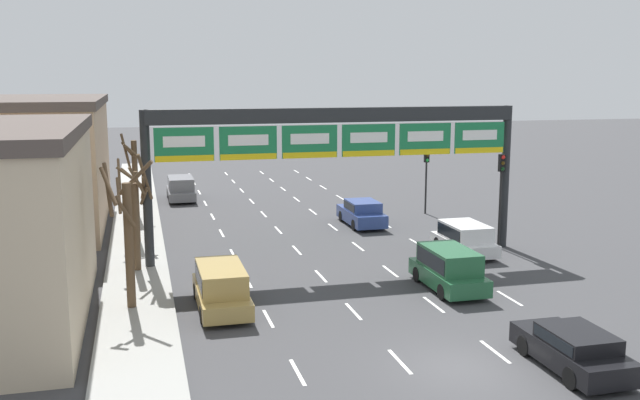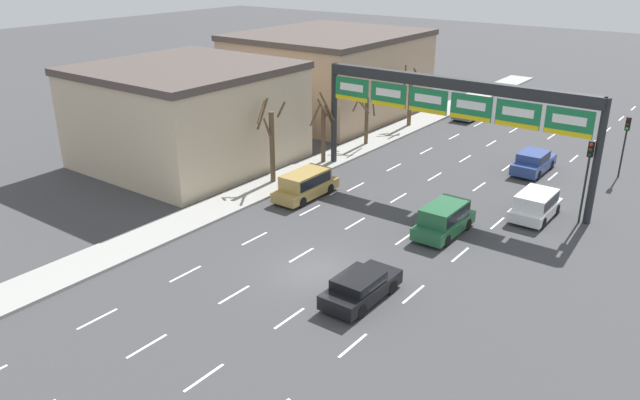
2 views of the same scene
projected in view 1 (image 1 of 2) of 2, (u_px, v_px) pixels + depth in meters
name	position (u px, v px, depth m)	size (l,w,h in m)	color
ground_plane	(462.00, 369.00, 21.86)	(220.00, 220.00, 0.00)	#3D3D3F
lane_dashes	(341.00, 260.00, 34.74)	(10.02, 67.00, 0.01)	white
sign_gantry	(338.00, 135.00, 34.30)	(18.53, 0.70, 7.38)	#232628
suv_gold	(221.00, 285.00, 27.31)	(1.88, 4.83, 1.71)	#A88947
car_black	(573.00, 348.00, 21.68)	(1.86, 4.31, 1.32)	black
suv_grey	(181.00, 187.00, 51.36)	(1.90, 4.61, 1.68)	slate
suv_green	(449.00, 267.00, 29.86)	(1.88, 4.41, 1.77)	#235B38
suv_white	(465.00, 237.00, 35.75)	(1.99, 4.06, 1.59)	silver
car_blue	(362.00, 212.00, 42.64)	(1.89, 4.52, 1.54)	navy
traffic_light_near_gantry	(427.00, 167.00, 45.97)	(0.30, 0.35, 4.27)	black
traffic_light_mid_block	(501.00, 182.00, 36.66)	(0.30, 0.35, 4.92)	black
tree_bare_closest	(136.00, 215.00, 32.06)	(1.64, 1.52, 5.38)	brown
tree_bare_second	(135.00, 198.00, 37.54)	(1.76, 1.77, 4.41)	brown
tree_bare_third	(127.00, 233.00, 26.79)	(2.01, 2.01, 5.60)	brown
tree_bare_furthest	(135.00, 171.00, 44.21)	(1.73, 1.50, 5.22)	brown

